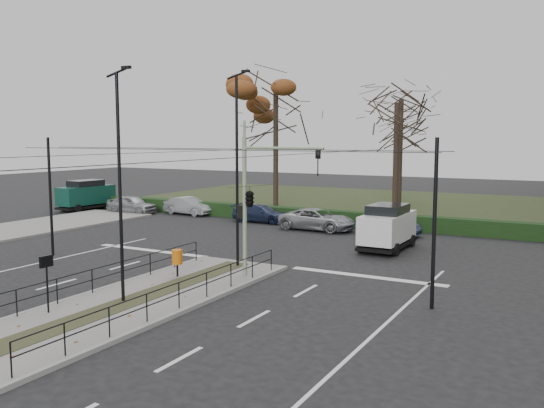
# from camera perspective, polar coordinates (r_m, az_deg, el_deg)

# --- Properties ---
(ground) EXTENTS (140.00, 140.00, 0.00)m
(ground) POSITION_cam_1_polar(r_m,az_deg,el_deg) (23.63, -9.24, -8.17)
(ground) COLOR black
(ground) RESTS_ON ground
(median_island) EXTENTS (4.40, 15.00, 0.14)m
(median_island) POSITION_cam_1_polar(r_m,az_deg,el_deg) (21.77, -13.34, -9.36)
(median_island) COLOR slate
(median_island) RESTS_ON ground
(park) EXTENTS (38.00, 26.00, 0.10)m
(park) POSITION_cam_1_polar(r_m,az_deg,el_deg) (54.20, 6.73, 0.26)
(park) COLOR #273118
(park) RESTS_ON ground
(hedge) EXTENTS (38.00, 1.00, 1.00)m
(hedge) POSITION_cam_1_polar(r_m,az_deg,el_deg) (42.10, -0.11, -0.90)
(hedge) COLOR black
(hedge) RESTS_ON ground
(median_railing) EXTENTS (4.14, 13.24, 0.92)m
(median_railing) POSITION_cam_1_polar(r_m,az_deg,el_deg) (21.46, -13.58, -7.09)
(median_railing) COLOR black
(median_railing) RESTS_ON median_island
(catenary) EXTENTS (20.00, 34.00, 6.00)m
(catenary) POSITION_cam_1_polar(r_m,az_deg,el_deg) (24.28, -7.04, 0.48)
(catenary) COLOR black
(catenary) RESTS_ON ground
(traffic_light) EXTENTS (4.02, 2.26, 5.88)m
(traffic_light) POSITION_cam_1_polar(r_m,az_deg,el_deg) (24.14, -2.04, 0.82)
(traffic_light) COLOR gray
(traffic_light) RESTS_ON median_island
(litter_bin) EXTENTS (0.45, 0.45, 1.15)m
(litter_bin) POSITION_cam_1_polar(r_m,az_deg,el_deg) (24.71, -9.38, -5.24)
(litter_bin) COLOR black
(litter_bin) RESTS_ON median_island
(info_panel) EXTENTS (0.11, 0.51, 1.95)m
(info_panel) POSITION_cam_1_polar(r_m,az_deg,el_deg) (20.69, -21.45, -5.91)
(info_panel) COLOR black
(info_panel) RESTS_ON median_island
(streetlamp_median_near) EXTENTS (0.69, 0.14, 8.27)m
(streetlamp_median_near) POSITION_cam_1_polar(r_m,az_deg,el_deg) (20.89, -14.81, 1.87)
(streetlamp_median_near) COLOR black
(streetlamp_median_near) RESTS_ON median_island
(streetlamp_median_far) EXTENTS (0.73, 0.15, 8.80)m
(streetlamp_median_far) POSITION_cam_1_polar(r_m,az_deg,el_deg) (25.98, -3.45, 3.55)
(streetlamp_median_far) COLOR black
(streetlamp_median_far) RESTS_ON median_island
(parked_car_first) EXTENTS (4.26, 1.81, 1.44)m
(parked_car_first) POSITION_cam_1_polar(r_m,az_deg,el_deg) (47.08, -13.72, -0.02)
(parked_car_first) COLOR #929599
(parked_car_first) RESTS_ON ground
(parked_car_second) EXTENTS (4.27, 1.82, 1.37)m
(parked_car_second) POSITION_cam_1_polar(r_m,az_deg,el_deg) (45.37, -8.26, -0.19)
(parked_car_second) COLOR #929599
(parked_car_second) RESTS_ON ground
(parked_car_third) EXTENTS (4.30, 1.77, 1.25)m
(parked_car_third) POSITION_cam_1_polar(r_m,az_deg,el_deg) (40.93, -1.07, -0.94)
(parked_car_third) COLOR #1B2540
(parked_car_third) RESTS_ON ground
(parked_car_fourth) EXTENTS (5.02, 2.39, 1.38)m
(parked_car_fourth) POSITION_cam_1_polar(r_m,az_deg,el_deg) (37.56, 4.50, -1.53)
(parked_car_fourth) COLOR #929599
(parked_car_fourth) RESTS_ON ground
(white_van) EXTENTS (2.14, 4.59, 2.44)m
(white_van) POSITION_cam_1_polar(r_m,az_deg,el_deg) (31.46, 11.37, -2.16)
(white_van) COLOR silver
(white_van) RESTS_ON ground
(green_van) EXTENTS (2.25, 5.03, 2.48)m
(green_van) POSITION_cam_1_polar(r_m,az_deg,el_deg) (50.27, -17.94, 0.91)
(green_van) COLOR #0B3329
(green_van) RESTS_ON ground
(rust_tree) EXTENTS (8.70, 8.70, 12.83)m
(rust_tree) POSITION_cam_1_polar(r_m,az_deg,el_deg) (49.62, 0.38, 11.05)
(rust_tree) COLOR black
(rust_tree) RESTS_ON park
(bare_tree_center) EXTENTS (7.18, 7.18, 12.40)m
(bare_tree_center) POSITION_cam_1_polar(r_m,az_deg,el_deg) (53.89, 12.69, 9.37)
(bare_tree_center) COLOR black
(bare_tree_center) RESTS_ON park
(bare_tree_near) EXTENTS (5.90, 5.90, 11.47)m
(bare_tree_near) POSITION_cam_1_polar(r_m,az_deg,el_deg) (46.62, 12.29, 9.03)
(bare_tree_near) COLOR black
(bare_tree_near) RESTS_ON park
(parked_car_fifth) EXTENTS (3.91, 1.43, 1.28)m
(parked_car_fifth) POSITION_cam_1_polar(r_m,az_deg,el_deg) (35.99, 11.45, -2.08)
(parked_car_fifth) COLOR #1B2540
(parked_car_fifth) RESTS_ON ground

